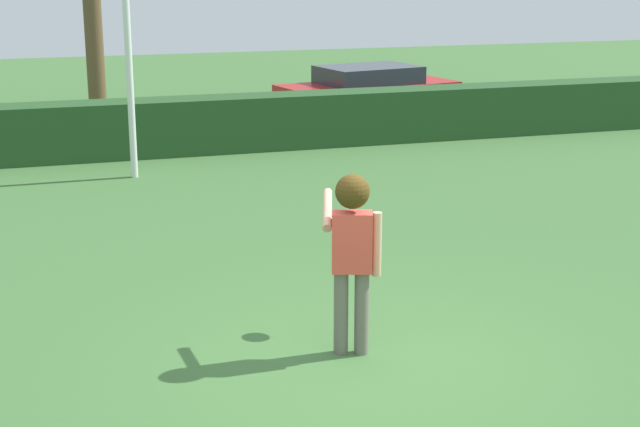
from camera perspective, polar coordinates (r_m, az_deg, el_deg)
The scene contains 5 objects.
ground_plane at distance 9.21m, azimuth 2.92°, elevation -8.82°, with size 60.00×60.00×0.00m, color #3F6B35.
person at distance 9.01m, azimuth 1.92°, elevation -1.71°, with size 0.54×0.81×1.78m.
frisbee at distance 9.72m, azimuth 2.61°, elevation -0.40°, with size 0.26×0.25×0.07m.
hedge_row at distance 18.83m, azimuth -8.24°, elevation 5.20°, with size 26.68×0.90×1.07m, color #254B24.
parked_car_red at distance 22.61m, azimuth 2.89°, elevation 7.38°, with size 4.45×2.49×1.25m.
Camera 1 is at (-2.98, -7.87, 3.74)m, focal length 53.56 mm.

